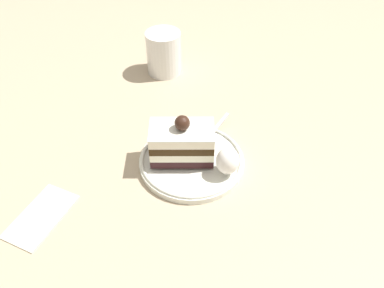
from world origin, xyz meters
name	(u,v)px	position (x,y,z in m)	size (l,w,h in m)	color
ground_plane	(179,162)	(0.00, 0.00, 0.00)	(2.40, 2.40, 0.00)	tan
dessert_plate	(192,159)	(-0.02, 0.00, 0.01)	(0.19, 0.19, 0.02)	white
cake_slice	(181,143)	(-0.01, 0.00, 0.05)	(0.12, 0.09, 0.09)	black
whipped_cream_dollop	(228,161)	(-0.09, 0.02, 0.04)	(0.04, 0.04, 0.05)	white
fork	(212,133)	(-0.05, -0.07, 0.02)	(0.05, 0.12, 0.00)	silver
drink_glass_near	(164,55)	(0.10, -0.28, 0.04)	(0.08, 0.08, 0.10)	white
folded_napkin	(41,216)	(0.19, 0.17, 0.00)	(0.12, 0.06, 0.00)	beige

